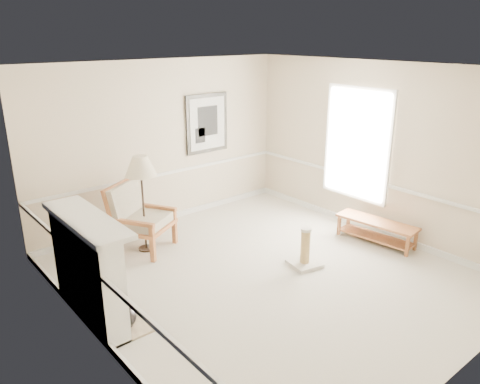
{
  "coord_description": "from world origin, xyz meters",
  "views": [
    {
      "loc": [
        -4.13,
        -4.36,
        3.32
      ],
      "look_at": [
        0.08,
        0.7,
        1.07
      ],
      "focal_mm": 35.0,
      "sensor_mm": 36.0,
      "label": 1
    }
  ],
  "objects_px": {
    "floor_lamp": "(141,169)",
    "armchair": "(136,214)",
    "floor_vase": "(125,318)",
    "bench": "(376,228)",
    "scratching_post": "(305,254)"
  },
  "relations": [
    {
      "from": "floor_lamp",
      "to": "bench",
      "type": "height_order",
      "value": "floor_lamp"
    },
    {
      "from": "armchair",
      "to": "floor_lamp",
      "type": "xyz_separation_m",
      "value": [
        0.06,
        -0.14,
        0.78
      ]
    },
    {
      "from": "floor_vase",
      "to": "floor_lamp",
      "type": "relative_size",
      "value": 0.5
    },
    {
      "from": "armchair",
      "to": "bench",
      "type": "height_order",
      "value": "armchair"
    },
    {
      "from": "floor_lamp",
      "to": "bench",
      "type": "relative_size",
      "value": 1.13
    },
    {
      "from": "armchair",
      "to": "bench",
      "type": "distance_m",
      "value": 3.92
    },
    {
      "from": "bench",
      "to": "scratching_post",
      "type": "xyz_separation_m",
      "value": [
        -1.51,
        0.19,
        -0.06
      ]
    },
    {
      "from": "floor_lamp",
      "to": "floor_vase",
      "type": "bearing_deg",
      "value": -125.41
    },
    {
      "from": "floor_lamp",
      "to": "scratching_post",
      "type": "relative_size",
      "value": 2.57
    },
    {
      "from": "floor_vase",
      "to": "armchair",
      "type": "distance_m",
      "value": 2.25
    },
    {
      "from": "floor_vase",
      "to": "bench",
      "type": "relative_size",
      "value": 0.56
    },
    {
      "from": "floor_vase",
      "to": "floor_lamp",
      "type": "height_order",
      "value": "floor_lamp"
    },
    {
      "from": "floor_vase",
      "to": "armchair",
      "type": "height_order",
      "value": "armchair"
    },
    {
      "from": "floor_lamp",
      "to": "armchair",
      "type": "bearing_deg",
      "value": 114.26
    },
    {
      "from": "armchair",
      "to": "bench",
      "type": "xyz_separation_m",
      "value": [
        3.13,
        -2.34,
        -0.32
      ]
    }
  ]
}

